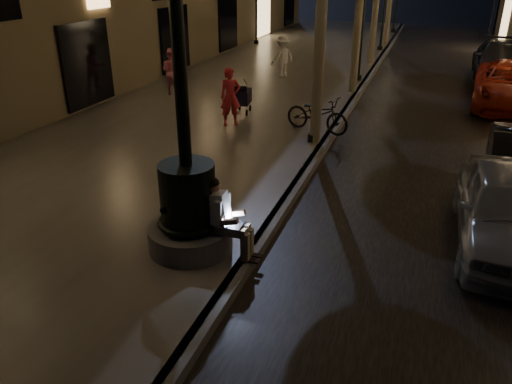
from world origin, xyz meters
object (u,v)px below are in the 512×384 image
at_px(car_front, 508,210).
at_px(bicycle, 317,114).
at_px(fountain_lamppost, 188,193).
at_px(stroller, 243,97).
at_px(seated_man_laptop, 224,215).
at_px(lamp_curb_a, 319,22).
at_px(car_rear, 501,61).
at_px(lamp_curb_b, 365,0).
at_px(pedestrian_white, 283,57).
at_px(pedestrian_pink, 172,71).
at_px(pedestrian_red, 230,97).

relative_size(car_front, bicycle, 2.12).
relative_size(fountain_lamppost, stroller, 5.01).
relative_size(seated_man_laptop, lamp_curb_a, 0.28).
bearing_deg(stroller, lamp_curb_a, -44.32).
bearing_deg(car_front, bicycle, 132.98).
height_order(lamp_curb_a, bicycle, lamp_curb_a).
xyz_separation_m(fountain_lamppost, lamp_curb_a, (0.70, 6.00, 2.02)).
xyz_separation_m(fountain_lamppost, bicycle, (0.60, 6.87, -0.51)).
xyz_separation_m(stroller, bicycle, (2.61, -1.07, -0.02)).
distance_m(car_front, car_rear, 15.14).
height_order(lamp_curb_b, pedestrian_white, lamp_curb_b).
height_order(pedestrian_white, bicycle, pedestrian_white).
xyz_separation_m(stroller, pedestrian_white, (-0.36, 5.65, 0.31)).
bearing_deg(bicycle, stroller, 83.95).
xyz_separation_m(stroller, car_rear, (8.21, 9.31, 0.03)).
bearing_deg(pedestrian_white, lamp_curb_b, 134.68).
relative_size(stroller, car_rear, 0.20).
distance_m(car_rear, pedestrian_pink, 13.86).
xyz_separation_m(seated_man_laptop, stroller, (-2.62, 7.94, -0.19)).
distance_m(fountain_lamppost, car_rear, 18.34).
height_order(car_front, pedestrian_pink, pedestrian_pink).
relative_size(lamp_curb_a, pedestrian_pink, 2.95).
distance_m(seated_man_laptop, lamp_curb_b, 14.19).
bearing_deg(lamp_curb_b, pedestrian_red, -109.63).
bearing_deg(seated_man_laptop, lamp_curb_a, 89.16).
distance_m(fountain_lamppost, seated_man_laptop, 0.68).
bearing_deg(stroller, car_rear, 39.88).
relative_size(lamp_curb_a, car_rear, 0.93).
bearing_deg(seated_man_laptop, car_rear, 72.05).
bearing_deg(pedestrian_pink, pedestrian_white, -115.40).
height_order(lamp_curb_a, pedestrian_white, lamp_curb_a).
distance_m(lamp_curb_a, pedestrian_red, 3.49).
relative_size(lamp_curb_a, pedestrian_red, 2.90).
distance_m(seated_man_laptop, bicycle, 6.87).
bearing_deg(car_front, stroller, 140.42).
height_order(car_rear, pedestrian_pink, pedestrian_pink).
bearing_deg(lamp_curb_b, fountain_lamppost, -92.86).
bearing_deg(bicycle, pedestrian_pink, 82.43).
relative_size(pedestrian_pink, pedestrian_white, 0.98).
xyz_separation_m(car_front, bicycle, (-4.40, 4.71, 0.01)).
distance_m(seated_man_laptop, pedestrian_pink, 11.13).
distance_m(lamp_curb_b, bicycle, 7.57).
distance_m(pedestrian_pink, pedestrian_white, 5.05).
bearing_deg(fountain_lamppost, bicycle, 85.01).
height_order(stroller, pedestrian_white, pedestrian_white).
bearing_deg(pedestrian_pink, car_front, 154.10).
relative_size(lamp_curb_b, bicycle, 2.52).
relative_size(lamp_curb_b, car_front, 1.19).
xyz_separation_m(car_rear, pedestrian_pink, (-11.46, -7.80, 0.27)).
xyz_separation_m(seated_man_laptop, car_front, (4.39, 2.16, -0.22)).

